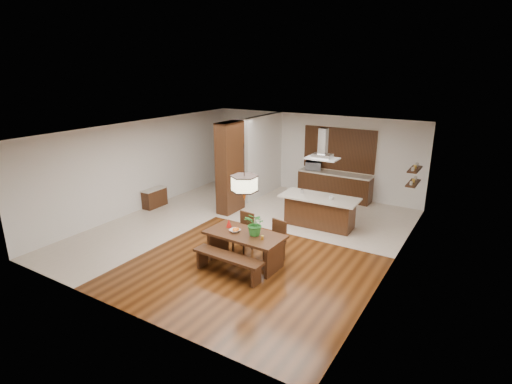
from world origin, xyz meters
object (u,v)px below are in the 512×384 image
Objects in this scene: dining_bench at (228,265)px; pendant_lantern at (244,173)px; fruit_bowl at (235,231)px; range_hood at (323,144)px; hallway_console at (155,198)px; dining_chair_left at (243,232)px; kitchen_island at (319,211)px; dining_chair_right at (274,241)px; foliage_plant at (256,224)px; island_cup at (331,198)px; microwave at (313,166)px; dining_table at (245,241)px.

dining_bench is 2.11m from pendant_lantern.
range_hood reaches higher than fruit_bowl.
fruit_bowl is at bearing 110.20° from dining_bench.
hallway_console is 0.90× the size of dining_chair_left.
hallway_console is 5.54m from kitchen_island.
foliage_plant reaches higher than dining_chair_right.
dining_chair_left is 2.84m from island_cup.
dining_bench is 6.58m from microwave.
dining_bench is at bearing -101.64° from dining_chair_right.
dining_table reaches higher than dining_bench.
range_hood is at bearing 98.25° from dining_chair_right.
pendant_lantern is (-0.48, -0.56, 1.76)m from dining_chair_right.
pendant_lantern reaches higher than island_cup.
dining_bench is (4.77, -2.49, -0.07)m from hallway_console.
microwave is (-0.80, 6.47, 0.86)m from dining_bench.
pendant_lantern is (0.00, 0.00, 1.67)m from dining_table.
dining_table is 0.75m from dining_bench.
dining_chair_right is at bearing 67.75° from dining_bench.
foliage_plant is 0.24× the size of kitchen_island.
pendant_lantern reaches higher than dining_chair_right.
dining_bench is at bearing -66.40° from dining_chair_left.
fruit_bowl is at bearing -170.43° from foliage_plant.
fruit_bowl is at bearing -106.58° from kitchen_island.
fruit_bowl is 0.28× the size of range_hood.
microwave is at bearing 45.03° from hallway_console.
pendant_lantern is at bearing -47.67° from dining_chair_left.
foliage_plant is (0.27, 0.04, -1.19)m from pendant_lantern.
island_cup is at bearing 64.44° from dining_chair_left.
dining_table is at bearing 88.31° from dining_bench.
pendant_lantern reaches higher than hallway_console.
hallway_console is 5.48m from pendant_lantern.
island_cup reaches higher than dining_table.
pendant_lantern is (4.79, -1.82, 1.93)m from hallway_console.
pendant_lantern is 0.58× the size of kitchen_island.
hallway_console is 6.94× the size of island_cup.
island_cup reaches higher than dining_bench.
dining_bench is at bearing -102.64° from microwave.
dining_chair_right is 0.74× the size of pendant_lantern.
dining_chair_right is 2.54m from island_cup.
microwave reaches higher than dining_table.
kitchen_island is (5.38, 1.29, 0.16)m from hallway_console.
pendant_lantern is (0.02, 0.67, 2.00)m from dining_bench.
dining_table is at bearing 10.28° from fruit_bowl.
range_hood is at bearing 163.47° from island_cup.
pendant_lantern is at bearing -20.79° from hallway_console.
island_cup is at bearing -16.53° from range_hood.
kitchen_island is 17.89× the size of island_cup.
kitchen_island is at bearing -90.00° from range_hood.
microwave is at bearing 114.55° from dining_chair_right.
hallway_console is at bearing 177.14° from dining_chair_right.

